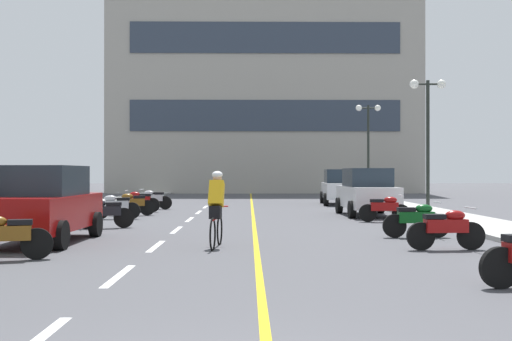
# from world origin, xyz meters

# --- Properties ---
(ground_plane) EXTENTS (140.00, 140.00, 0.00)m
(ground_plane) POSITION_xyz_m (0.00, 21.00, 0.00)
(ground_plane) COLOR #47474C
(curb_left) EXTENTS (2.40, 72.00, 0.12)m
(curb_left) POSITION_xyz_m (-7.20, 24.00, 0.06)
(curb_left) COLOR #A8A8A3
(curb_left) RESTS_ON ground
(curb_right) EXTENTS (2.40, 72.00, 0.12)m
(curb_right) POSITION_xyz_m (7.20, 24.00, 0.06)
(curb_right) COLOR #A8A8A3
(curb_right) RESTS_ON ground
(lane_dash_1) EXTENTS (0.14, 2.20, 0.01)m
(lane_dash_1) POSITION_xyz_m (-2.00, 6.00, 0.00)
(lane_dash_1) COLOR silver
(lane_dash_1) RESTS_ON ground
(lane_dash_2) EXTENTS (0.14, 2.20, 0.01)m
(lane_dash_2) POSITION_xyz_m (-2.00, 10.00, 0.00)
(lane_dash_2) COLOR silver
(lane_dash_2) RESTS_ON ground
(lane_dash_3) EXTENTS (0.14, 2.20, 0.01)m
(lane_dash_3) POSITION_xyz_m (-2.00, 14.00, 0.00)
(lane_dash_3) COLOR silver
(lane_dash_3) RESTS_ON ground
(lane_dash_4) EXTENTS (0.14, 2.20, 0.01)m
(lane_dash_4) POSITION_xyz_m (-2.00, 18.00, 0.00)
(lane_dash_4) COLOR silver
(lane_dash_4) RESTS_ON ground
(lane_dash_5) EXTENTS (0.14, 2.20, 0.01)m
(lane_dash_5) POSITION_xyz_m (-2.00, 22.00, 0.00)
(lane_dash_5) COLOR silver
(lane_dash_5) RESTS_ON ground
(lane_dash_6) EXTENTS (0.14, 2.20, 0.01)m
(lane_dash_6) POSITION_xyz_m (-2.00, 26.00, 0.00)
(lane_dash_6) COLOR silver
(lane_dash_6) RESTS_ON ground
(lane_dash_7) EXTENTS (0.14, 2.20, 0.01)m
(lane_dash_7) POSITION_xyz_m (-2.00, 30.00, 0.00)
(lane_dash_7) COLOR silver
(lane_dash_7) RESTS_ON ground
(lane_dash_8) EXTENTS (0.14, 2.20, 0.01)m
(lane_dash_8) POSITION_xyz_m (-2.00, 34.00, 0.00)
(lane_dash_8) COLOR silver
(lane_dash_8) RESTS_ON ground
(lane_dash_9) EXTENTS (0.14, 2.20, 0.01)m
(lane_dash_9) POSITION_xyz_m (-2.00, 38.00, 0.00)
(lane_dash_9) COLOR silver
(lane_dash_9) RESTS_ON ground
(lane_dash_10) EXTENTS (0.14, 2.20, 0.01)m
(lane_dash_10) POSITION_xyz_m (-2.00, 42.00, 0.00)
(lane_dash_10) COLOR silver
(lane_dash_10) RESTS_ON ground
(lane_dash_11) EXTENTS (0.14, 2.20, 0.01)m
(lane_dash_11) POSITION_xyz_m (-2.00, 46.00, 0.00)
(lane_dash_11) COLOR silver
(lane_dash_11) RESTS_ON ground
(centre_line_yellow) EXTENTS (0.12, 66.00, 0.01)m
(centre_line_yellow) POSITION_xyz_m (0.25, 24.00, 0.00)
(centre_line_yellow) COLOR gold
(centre_line_yellow) RESTS_ON ground
(office_building) EXTENTS (25.27, 6.64, 20.44)m
(office_building) POSITION_xyz_m (1.39, 48.26, 10.22)
(office_building) COLOR #9E998E
(office_building) RESTS_ON ground
(street_lamp_mid) EXTENTS (1.46, 0.36, 5.27)m
(street_lamp_mid) POSITION_xyz_m (7.28, 20.94, 3.96)
(street_lamp_mid) COLOR black
(street_lamp_mid) RESTS_ON curb_right
(street_lamp_far) EXTENTS (1.46, 0.36, 5.47)m
(street_lamp_far) POSITION_xyz_m (7.04, 32.16, 4.09)
(street_lamp_far) COLOR black
(street_lamp_far) RESTS_ON curb_right
(parked_car_near) EXTENTS (1.99, 4.24, 1.82)m
(parked_car_near) POSITION_xyz_m (-4.75, 10.75, 0.92)
(parked_car_near) COLOR black
(parked_car_near) RESTS_ON ground
(parked_car_mid) EXTENTS (1.99, 4.23, 1.82)m
(parked_car_mid) POSITION_xyz_m (4.64, 19.91, 0.92)
(parked_car_mid) COLOR black
(parked_car_mid) RESTS_ON ground
(parked_car_far) EXTENTS (2.09, 4.28, 1.82)m
(parked_car_far) POSITION_xyz_m (4.85, 28.27, 0.92)
(parked_car_far) COLOR black
(parked_car_far) RESTS_ON ground
(motorcycle_2) EXTENTS (1.66, 0.73, 0.92)m
(motorcycle_2) POSITION_xyz_m (-4.49, 7.72, 0.47)
(motorcycle_2) COLOR black
(motorcycle_2) RESTS_ON ground
(motorcycle_3) EXTENTS (1.70, 0.60, 0.92)m
(motorcycle_3) POSITION_xyz_m (4.30, 9.23, 0.47)
(motorcycle_3) COLOR black
(motorcycle_3) RESTS_ON ground
(motorcycle_4) EXTENTS (1.70, 0.60, 0.92)m
(motorcycle_4) POSITION_xyz_m (4.35, 11.77, 0.47)
(motorcycle_4) COLOR black
(motorcycle_4) RESTS_ON ground
(motorcycle_5) EXTENTS (1.63, 0.81, 0.92)m
(motorcycle_5) POSITION_xyz_m (-4.19, 14.51, 0.47)
(motorcycle_5) COLOR black
(motorcycle_5) RESTS_ON ground
(motorcycle_6) EXTENTS (1.70, 0.60, 0.92)m
(motorcycle_6) POSITION_xyz_m (4.62, 16.74, 0.47)
(motorcycle_6) COLOR black
(motorcycle_6) RESTS_ON ground
(motorcycle_7) EXTENTS (1.70, 0.60, 0.92)m
(motorcycle_7) POSITION_xyz_m (-4.63, 18.15, 0.47)
(motorcycle_7) COLOR black
(motorcycle_7) RESTS_ON ground
(motorcycle_8) EXTENTS (1.68, 0.67, 0.92)m
(motorcycle_8) POSITION_xyz_m (-4.38, 19.94, 0.47)
(motorcycle_8) COLOR black
(motorcycle_8) RESTS_ON ground
(motorcycle_9) EXTENTS (1.70, 0.60, 0.92)m
(motorcycle_9) POSITION_xyz_m (-4.49, 22.09, 0.47)
(motorcycle_9) COLOR black
(motorcycle_9) RESTS_ON ground
(motorcycle_10) EXTENTS (1.70, 0.60, 0.92)m
(motorcycle_10) POSITION_xyz_m (-4.22, 24.10, 0.47)
(motorcycle_10) COLOR black
(motorcycle_10) RESTS_ON ground
(cyclist_rider) EXTENTS (0.43, 1.77, 1.71)m
(cyclist_rider) POSITION_xyz_m (-0.63, 9.76, 0.89)
(cyclist_rider) COLOR black
(cyclist_rider) RESTS_ON ground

